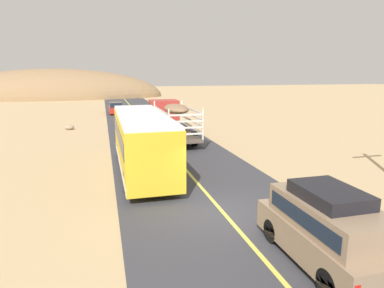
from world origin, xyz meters
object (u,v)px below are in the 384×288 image
suv_near (326,227)px  boulder_near_shoulder (69,127)px  livestock_truck (168,115)px  car_far (116,108)px  bus (142,141)px

suv_near → boulder_near_shoulder: bearing=109.2°
livestock_truck → car_far: bearing=102.0°
suv_near → boulder_near_shoulder: suv_near is taller
boulder_near_shoulder → livestock_truck: bearing=-32.7°
car_far → boulder_near_shoulder: (-4.89, -12.06, -0.46)m
suv_near → bus: size_ratio=0.46×
livestock_truck → bus: bus is taller
suv_near → boulder_near_shoulder: size_ratio=5.30×
livestock_truck → bus: (-3.42, -10.13, -0.04)m
bus → boulder_near_shoulder: bus is taller
suv_near → livestock_truck: 20.71m
livestock_truck → suv_near: bearing=-88.6°
livestock_truck → bus: bearing=-108.7°
suv_near → bus: 11.29m
bus → car_far: (-0.31, 27.73, -1.05)m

